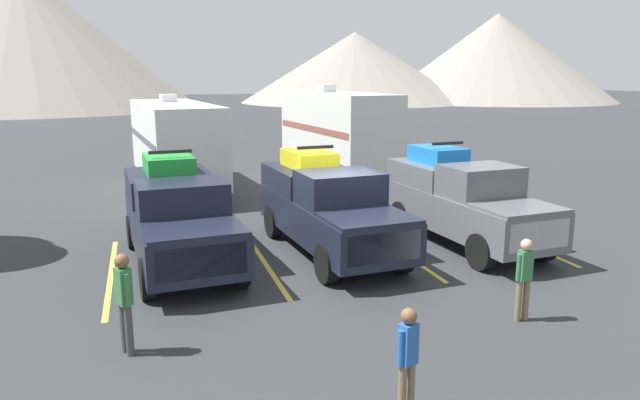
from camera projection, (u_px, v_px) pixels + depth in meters
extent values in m
plane|color=#2D3033|center=(336.00, 258.00, 14.45)|extent=(240.00, 240.00, 0.00)
cube|color=black|center=(180.00, 229.00, 13.76)|extent=(2.54, 5.84, 0.93)
cube|color=black|center=(194.00, 229.00, 11.79)|extent=(2.13, 1.75, 0.08)
cube|color=black|center=(182.00, 198.00, 13.12)|extent=(2.08, 1.63, 0.76)
cube|color=slate|center=(186.00, 202.00, 12.57)|extent=(1.85, 0.36, 0.56)
cube|color=black|center=(170.00, 185.00, 14.99)|extent=(2.25, 2.77, 0.64)
cube|color=silver|center=(202.00, 262.00, 11.19)|extent=(1.77, 0.20, 0.65)
cylinder|color=black|center=(240.00, 267.00, 12.45)|extent=(0.35, 0.89, 0.87)
cylinder|color=black|center=(147.00, 279.00, 11.76)|extent=(0.35, 0.89, 0.87)
cylinder|color=black|center=(206.00, 225.00, 15.96)|extent=(0.35, 0.89, 0.87)
cylinder|color=black|center=(133.00, 232.00, 15.27)|extent=(0.35, 0.89, 0.87)
cube|color=green|center=(169.00, 164.00, 14.87)|extent=(1.28, 1.76, 0.45)
cylinder|color=black|center=(191.00, 166.00, 14.52)|extent=(0.21, 0.45, 0.44)
cylinder|color=black|center=(152.00, 169.00, 14.18)|extent=(0.21, 0.45, 0.44)
cylinder|color=black|center=(184.00, 160.00, 15.56)|extent=(0.21, 0.45, 0.44)
cylinder|color=black|center=(147.00, 162.00, 15.22)|extent=(0.21, 0.45, 0.44)
cube|color=black|center=(170.00, 152.00, 14.36)|extent=(1.05, 0.16, 0.08)
cube|color=black|center=(331.00, 219.00, 14.68)|extent=(2.47, 5.95, 0.93)
cube|color=black|center=(368.00, 218.00, 12.68)|extent=(2.06, 1.77, 0.08)
cube|color=black|center=(339.00, 188.00, 14.02)|extent=(2.01, 1.66, 0.82)
cube|color=slate|center=(350.00, 191.00, 13.47)|extent=(1.78, 0.37, 0.60)
cube|color=black|center=(309.00, 178.00, 15.94)|extent=(2.18, 2.82, 0.62)
cube|color=silver|center=(384.00, 248.00, 12.07)|extent=(1.71, 0.20, 0.65)
cylinder|color=black|center=(401.00, 254.00, 13.33)|extent=(0.35, 0.90, 0.88)
cylinder|color=black|center=(327.00, 264.00, 12.66)|extent=(0.35, 0.90, 0.88)
cylinder|color=black|center=(334.00, 216.00, 16.91)|extent=(0.35, 0.90, 0.88)
cylinder|color=black|center=(273.00, 222.00, 16.24)|extent=(0.35, 0.90, 0.88)
cube|color=yellow|center=(309.00, 159.00, 15.83)|extent=(1.24, 1.79, 0.45)
cylinder|color=black|center=(333.00, 161.00, 15.46)|extent=(0.21, 0.45, 0.44)
cylinder|color=black|center=(301.00, 163.00, 15.13)|extent=(0.21, 0.45, 0.44)
cylinder|color=black|center=(317.00, 156.00, 16.53)|extent=(0.21, 0.45, 0.44)
cylinder|color=black|center=(286.00, 157.00, 16.20)|extent=(0.21, 0.45, 0.44)
cube|color=black|center=(315.00, 147.00, 15.31)|extent=(1.01, 0.16, 0.08)
cube|color=#595B60|center=(466.00, 211.00, 15.43)|extent=(2.38, 5.62, 0.96)
cube|color=#595B60|center=(518.00, 208.00, 13.53)|extent=(1.99, 1.68, 0.08)
cube|color=#595B60|center=(480.00, 182.00, 14.79)|extent=(1.94, 1.57, 0.82)
cube|color=slate|center=(494.00, 184.00, 14.27)|extent=(1.73, 0.37, 0.60)
cube|color=#595B60|center=(437.00, 173.00, 16.61)|extent=(2.10, 2.67, 0.62)
cube|color=silver|center=(539.00, 235.00, 12.96)|extent=(1.65, 0.19, 0.67)
cylinder|color=black|center=(542.00, 244.00, 14.16)|extent=(0.35, 0.89, 0.87)
cylinder|color=black|center=(481.00, 252.00, 13.52)|extent=(0.35, 0.89, 0.87)
cylinder|color=black|center=(454.00, 211.00, 17.55)|extent=(0.35, 0.89, 0.87)
cylinder|color=black|center=(402.00, 216.00, 16.90)|extent=(0.35, 0.89, 0.87)
cube|color=blue|center=(438.00, 155.00, 16.49)|extent=(1.20, 1.70, 0.45)
cylinder|color=black|center=(462.00, 157.00, 16.15)|extent=(0.21, 0.45, 0.44)
cylinder|color=black|center=(435.00, 158.00, 15.83)|extent=(0.21, 0.45, 0.44)
cylinder|color=black|center=(440.00, 152.00, 17.16)|extent=(0.21, 0.45, 0.44)
cylinder|color=black|center=(414.00, 153.00, 16.84)|extent=(0.21, 0.45, 0.44)
cube|color=black|center=(448.00, 143.00, 16.00)|extent=(0.98, 0.16, 0.08)
cube|color=gold|center=(111.00, 274.00, 13.27)|extent=(0.12, 5.50, 0.01)
cube|color=gold|center=(263.00, 260.00, 14.28)|extent=(0.12, 5.50, 0.01)
cube|color=gold|center=(395.00, 248.00, 15.30)|extent=(0.12, 5.50, 0.01)
cube|color=gold|center=(511.00, 237.00, 16.31)|extent=(0.12, 5.50, 0.01)
cube|color=white|center=(175.00, 141.00, 22.48)|extent=(3.25, 8.19, 2.86)
cube|color=#595960|center=(142.00, 138.00, 21.98)|extent=(0.82, 7.62, 0.24)
cube|color=silver|center=(168.00, 98.00, 23.22)|extent=(0.67, 0.76, 0.30)
cube|color=#333333|center=(202.00, 206.00, 18.70)|extent=(0.24, 1.21, 0.12)
cylinder|color=black|center=(211.00, 183.00, 22.38)|extent=(0.30, 0.78, 0.76)
cylinder|color=black|center=(151.00, 187.00, 21.52)|extent=(0.30, 0.78, 0.76)
cylinder|color=black|center=(201.00, 175.00, 24.10)|extent=(0.30, 0.78, 0.76)
cylinder|color=black|center=(145.00, 179.00, 23.25)|extent=(0.30, 0.78, 0.76)
cube|color=silver|center=(337.00, 131.00, 24.33)|extent=(3.06, 7.54, 3.20)
cube|color=brown|center=(311.00, 128.00, 23.85)|extent=(0.75, 7.01, 0.24)
cube|color=silver|center=(327.00, 88.00, 24.95)|extent=(0.67, 0.76, 0.30)
cube|color=#333333|center=(386.00, 192.00, 20.88)|extent=(0.24, 1.21, 0.12)
cylinder|color=black|center=(369.00, 174.00, 24.32)|extent=(0.30, 0.78, 0.76)
cylinder|color=black|center=(322.00, 178.00, 23.51)|extent=(0.30, 0.78, 0.76)
cylinder|color=black|center=(350.00, 168.00, 25.90)|extent=(0.30, 0.78, 0.76)
cylinder|color=black|center=(306.00, 171.00, 25.09)|extent=(0.30, 0.78, 0.76)
cylinder|color=#726047|center=(526.00, 300.00, 10.76)|extent=(0.12, 0.12, 0.79)
cylinder|color=#726047|center=(519.00, 301.00, 10.71)|extent=(0.12, 0.12, 0.79)
cube|color=#33723F|center=(525.00, 265.00, 10.59)|extent=(0.23, 0.19, 0.56)
sphere|color=tan|center=(527.00, 245.00, 10.51)|extent=(0.21, 0.21, 0.21)
cylinder|color=#33723F|center=(531.00, 266.00, 10.64)|extent=(0.09, 0.09, 0.51)
cylinder|color=#33723F|center=(519.00, 267.00, 10.56)|extent=(0.09, 0.09, 0.51)
cylinder|color=#726047|center=(402.00, 393.00, 7.63)|extent=(0.11, 0.11, 0.79)
cylinder|color=#726047|center=(410.00, 389.00, 7.73)|extent=(0.11, 0.11, 0.79)
cube|color=#2659A5|center=(408.00, 344.00, 7.54)|extent=(0.28, 0.25, 0.56)
sphere|color=brown|center=(409.00, 316.00, 7.46)|extent=(0.21, 0.21, 0.21)
cylinder|color=#2659A5|center=(401.00, 348.00, 7.47)|extent=(0.09, 0.09, 0.50)
cylinder|color=#2659A5|center=(414.00, 343.00, 7.62)|extent=(0.09, 0.09, 0.50)
cylinder|color=#3F3F42|center=(124.00, 327.00, 9.51)|extent=(0.13, 0.13, 0.86)
cylinder|color=#3F3F42|center=(129.00, 331.00, 9.39)|extent=(0.13, 0.13, 0.86)
cube|color=#33723F|center=(123.00, 286.00, 9.29)|extent=(0.29, 0.31, 0.61)
sphere|color=brown|center=(121.00, 261.00, 9.20)|extent=(0.23, 0.23, 0.23)
cylinder|color=#33723F|center=(120.00, 286.00, 9.39)|extent=(0.10, 0.10, 0.55)
cylinder|color=#33723F|center=(127.00, 290.00, 9.20)|extent=(0.10, 0.10, 0.55)
cone|color=gray|center=(24.00, 39.00, 75.57)|extent=(43.63, 43.63, 17.83)
cone|color=gray|center=(355.00, 67.00, 92.88)|extent=(36.45, 36.45, 10.99)
cone|color=gray|center=(496.00, 58.00, 96.22)|extent=(38.29, 38.29, 14.16)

